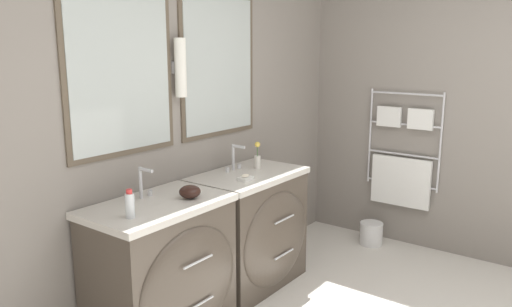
{
  "coord_description": "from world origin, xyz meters",
  "views": [
    {
      "loc": [
        -2.36,
        -0.43,
        1.8
      ],
      "look_at": [
        0.13,
        1.43,
        1.13
      ],
      "focal_mm": 35.0,
      "sensor_mm": 36.0,
      "label": 1
    }
  ],
  "objects_px": {
    "vanity_right": "(252,229)",
    "toiletry_bottle": "(130,205)",
    "vanity_left": "(164,271)",
    "waste_bin": "(371,233)",
    "flower_vase": "(257,157)",
    "amenity_bowl": "(190,192)"
  },
  "relations": [
    {
      "from": "vanity_right",
      "to": "waste_bin",
      "type": "height_order",
      "value": "vanity_right"
    },
    {
      "from": "vanity_left",
      "to": "flower_vase",
      "type": "height_order",
      "value": "flower_vase"
    },
    {
      "from": "vanity_left",
      "to": "vanity_right",
      "type": "height_order",
      "value": "same"
    },
    {
      "from": "toiletry_bottle",
      "to": "vanity_left",
      "type": "bearing_deg",
      "value": 11.23
    },
    {
      "from": "toiletry_bottle",
      "to": "flower_vase",
      "type": "xyz_separation_m",
      "value": [
        1.33,
        0.12,
        0.01
      ]
    },
    {
      "from": "vanity_right",
      "to": "amenity_bowl",
      "type": "xyz_separation_m",
      "value": [
        -0.72,
        -0.06,
        0.48
      ]
    },
    {
      "from": "vanity_right",
      "to": "waste_bin",
      "type": "bearing_deg",
      "value": -17.54
    },
    {
      "from": "vanity_right",
      "to": "toiletry_bottle",
      "type": "relative_size",
      "value": 5.41
    },
    {
      "from": "toiletry_bottle",
      "to": "amenity_bowl",
      "type": "relative_size",
      "value": 1.2
    },
    {
      "from": "toiletry_bottle",
      "to": "waste_bin",
      "type": "relative_size",
      "value": 0.77
    },
    {
      "from": "amenity_bowl",
      "to": "toiletry_bottle",
      "type": "bearing_deg",
      "value": 179.49
    },
    {
      "from": "vanity_left",
      "to": "amenity_bowl",
      "type": "height_order",
      "value": "amenity_bowl"
    },
    {
      "from": "amenity_bowl",
      "to": "waste_bin",
      "type": "distance_m",
      "value": 2.19
    },
    {
      "from": "vanity_left",
      "to": "waste_bin",
      "type": "bearing_deg",
      "value": -10.55
    },
    {
      "from": "flower_vase",
      "to": "waste_bin",
      "type": "height_order",
      "value": "flower_vase"
    },
    {
      "from": "waste_bin",
      "to": "flower_vase",
      "type": "bearing_deg",
      "value": 157.29
    },
    {
      "from": "waste_bin",
      "to": "toiletry_bottle",
      "type": "bearing_deg",
      "value": 171.86
    },
    {
      "from": "vanity_right",
      "to": "amenity_bowl",
      "type": "distance_m",
      "value": 0.86
    },
    {
      "from": "amenity_bowl",
      "to": "waste_bin",
      "type": "height_order",
      "value": "amenity_bowl"
    },
    {
      "from": "vanity_left",
      "to": "toiletry_bottle",
      "type": "relative_size",
      "value": 5.41
    },
    {
      "from": "flower_vase",
      "to": "vanity_right",
      "type": "bearing_deg",
      "value": -156.84
    },
    {
      "from": "flower_vase",
      "to": "amenity_bowl",
      "type": "bearing_deg",
      "value": -171.78
    }
  ]
}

